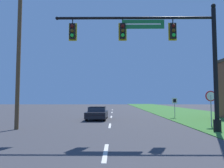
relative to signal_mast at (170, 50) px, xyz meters
The scene contains 7 objects.
grass_verge_right 20.81m from the signal_mast, 70.31° to the left, with size 10.00×110.00×0.04m.
road_center_line 12.63m from the signal_mast, 108.43° to the left, with size 0.16×34.80×0.01m.
signal_mast is the anchor object (origin of this frame).
car_ahead 10.29m from the signal_mast, 122.23° to the left, with size 1.92×4.41×1.19m.
stop_sign 5.43m from the signal_mast, 37.35° to the left, with size 0.76×0.07×2.50m.
route_sign_post 10.89m from the signal_mast, 73.37° to the left, with size 0.55×0.06×2.03m.
utility_pole_near 9.71m from the signal_mast, behind, with size 1.80×0.26×10.51m.
Camera 1 is at (0.31, -2.10, 1.94)m, focal length 35.00 mm.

